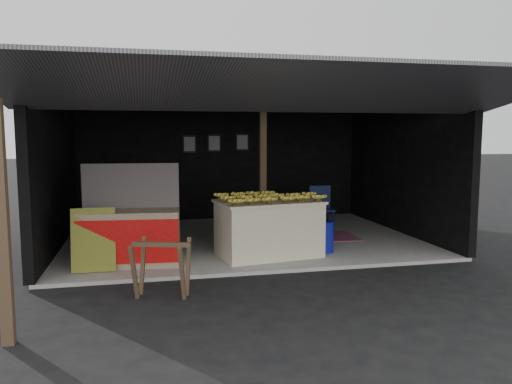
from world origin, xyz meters
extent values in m
plane|color=black|center=(0.00, 0.00, 0.00)|extent=(80.00, 80.00, 0.00)
cube|color=gray|center=(0.00, 2.50, 0.03)|extent=(7.00, 5.00, 0.06)
cube|color=black|center=(0.00, 5.00, 1.51)|extent=(7.00, 0.15, 2.90)
cube|color=black|center=(-3.50, 2.50, 1.51)|extent=(0.15, 5.00, 2.90)
cube|color=black|center=(3.50, 2.50, 1.51)|extent=(0.15, 5.00, 2.90)
cube|color=#232326|center=(0.00, 2.50, 2.96)|extent=(7.20, 5.20, 0.12)
cube|color=#232326|center=(0.00, -0.95, 2.73)|extent=(7.40, 2.47, 0.48)
cube|color=#4F3B27|center=(0.30, 1.90, 1.49)|extent=(0.12, 0.12, 2.85)
cube|color=#4F3B27|center=(-3.30, -1.90, 1.25)|extent=(0.12, 0.12, 2.50)
cube|color=white|center=(0.17, 0.94, 0.52)|extent=(1.80, 1.24, 0.91)
cube|color=white|center=(0.17, 0.94, 1.00)|extent=(1.87, 1.30, 0.04)
cube|color=white|center=(0.27, 1.70, 0.52)|extent=(0.88, 0.64, 0.92)
cube|color=navy|center=(0.27, 1.42, 0.57)|extent=(0.64, 0.09, 0.28)
cube|color=#B21414|center=(0.27, 1.42, 0.24)|extent=(0.41, 0.06, 0.09)
cube|color=#998466|center=(-2.14, 0.87, 0.50)|extent=(1.62, 0.83, 0.88)
cube|color=red|center=(-2.14, 0.51, 0.50)|extent=(1.56, 0.17, 0.69)
cube|color=white|center=(-2.14, 0.50, 0.50)|extent=(0.53, 0.06, 0.18)
cube|color=#172145|center=(-2.14, 1.16, 1.31)|extent=(1.56, 0.20, 0.73)
cube|color=black|center=(-2.68, 0.55, 0.55)|extent=(0.65, 0.21, 0.97)
cube|color=#4F3B27|center=(-2.06, -0.87, 0.39)|extent=(0.13, 0.29, 0.75)
cube|color=#4F3B27|center=(-1.46, -1.05, 0.39)|extent=(0.13, 0.29, 0.75)
cube|color=#4F3B27|center=(-1.95, -0.51, 0.39)|extent=(0.13, 0.29, 0.75)
cube|color=#4F3B27|center=(-1.35, -0.69, 0.39)|extent=(0.13, 0.29, 0.75)
cube|color=#4F3B27|center=(-1.71, -0.78, 0.72)|extent=(0.75, 0.28, 0.06)
cylinder|color=navy|center=(1.20, 0.98, 0.32)|extent=(0.35, 0.35, 0.52)
cylinder|color=#0A1439|center=(1.59, 2.52, 0.30)|extent=(0.03, 0.03, 0.48)
cylinder|color=#0A1439|center=(1.97, 2.49, 0.30)|extent=(0.03, 0.03, 0.48)
cylinder|color=#0A1439|center=(1.63, 2.90, 0.30)|extent=(0.03, 0.03, 0.48)
cylinder|color=#0A1439|center=(2.01, 2.87, 0.30)|extent=(0.03, 0.03, 0.48)
cube|color=#0A1439|center=(1.80, 2.70, 0.54)|extent=(0.50, 0.50, 0.04)
cube|color=#0A1439|center=(1.82, 2.91, 0.79)|extent=(0.46, 0.08, 0.50)
cube|color=maroon|center=(1.56, 2.20, 0.07)|extent=(1.54, 1.06, 0.01)
cube|color=black|center=(-0.80, 4.90, 1.91)|extent=(0.32, 0.03, 0.42)
cube|color=#4C4C59|center=(-0.80, 4.88, 1.91)|extent=(0.26, 0.02, 0.34)
cube|color=black|center=(-0.20, 4.90, 1.93)|extent=(0.32, 0.03, 0.42)
cube|color=#4C4C59|center=(-0.20, 4.88, 1.93)|extent=(0.26, 0.02, 0.34)
cube|color=black|center=(0.50, 4.90, 1.95)|extent=(0.32, 0.03, 0.42)
cube|color=#4C4C59|center=(0.50, 4.88, 1.95)|extent=(0.26, 0.02, 0.34)
camera|label=1|loc=(-1.91, -7.25, 2.15)|focal=35.00mm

